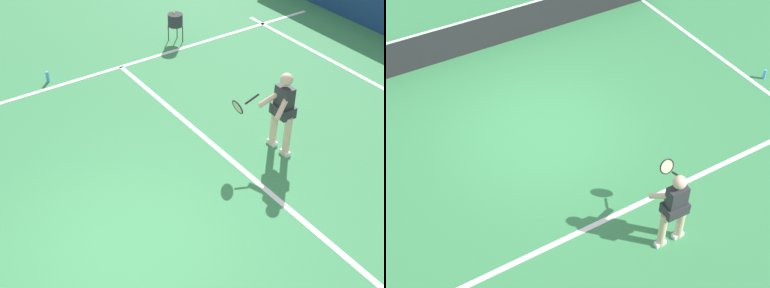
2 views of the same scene
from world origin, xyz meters
TOP-DOWN VIEW (x-y plane):
  - ground_plane at (0.00, 0.00)m, footprint 24.19×24.19m
  - service_line_marking at (0.00, -2.62)m, footprint 9.69×0.10m
  - sideline_right_marking at (4.85, 0.00)m, footprint 0.10×16.61m
  - tennis_player at (0.51, -3.50)m, footprint 0.79×0.92m
  - ball_hopper at (5.27, -4.37)m, footprint 0.36×0.36m
  - water_bottle at (5.14, -1.01)m, footprint 0.07×0.07m

SIDE VIEW (x-z plane):
  - ground_plane at x=0.00m, z-range 0.00..0.00m
  - service_line_marking at x=0.00m, z-range 0.00..0.01m
  - sideline_right_marking at x=4.85m, z-range 0.00..0.01m
  - water_bottle at x=5.14m, z-range 0.00..0.24m
  - ball_hopper at x=5.27m, z-range 0.17..0.92m
  - tennis_player at x=0.51m, z-range 0.07..1.62m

